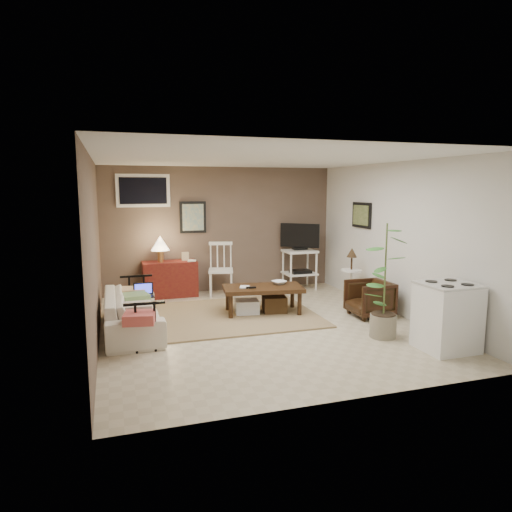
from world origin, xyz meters
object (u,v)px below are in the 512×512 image
object	(u,v)px
potted_plant	(385,277)
coffee_table	(262,298)
sofa	(132,306)
side_table	(351,269)
tv_stand	(300,255)
spindle_chair	(221,271)
red_console	(169,276)
armchair	(370,297)
stove	(447,316)

from	to	relation	value
potted_plant	coffee_table	bearing A→B (deg)	126.87
sofa	side_table	world-z (taller)	side_table
tv_stand	side_table	bearing A→B (deg)	-71.03
sofa	spindle_chair	bearing A→B (deg)	-43.26
spindle_chair	side_table	xyz separation A→B (m)	(2.05, -1.25, 0.13)
coffee_table	tv_stand	distance (m)	2.05
spindle_chair	tv_stand	size ratio (longest dim) A/B	0.76
potted_plant	red_console	bearing A→B (deg)	127.10
spindle_chair	tv_stand	distance (m)	1.63
sofa	tv_stand	size ratio (longest dim) A/B	1.43
side_table	sofa	bearing A→B (deg)	-171.60
armchair	potted_plant	xyz separation A→B (m)	(-0.37, -0.96, 0.52)
potted_plant	stove	xyz separation A→B (m)	(0.47, -0.65, -0.41)
potted_plant	stove	distance (m)	0.90
tv_stand	sofa	bearing A→B (deg)	-151.11
side_table	armchair	bearing A→B (deg)	-100.72
coffee_table	red_console	bearing A→B (deg)	127.33
sofa	spindle_chair	distance (m)	2.47
spindle_chair	side_table	size ratio (longest dim) A/B	1.02
red_console	potted_plant	world-z (taller)	potted_plant
tv_stand	stove	size ratio (longest dim) A/B	1.54
armchair	potted_plant	bearing A→B (deg)	-20.81
spindle_chair	armchair	xyz separation A→B (m)	(1.88, -2.13, -0.15)
spindle_chair	side_table	world-z (taller)	spindle_chair
red_console	tv_stand	size ratio (longest dim) A/B	0.87
tv_stand	potted_plant	xyz separation A→B (m)	(-0.10, -3.11, 0.14)
sofa	stove	xyz separation A→B (m)	(3.67, -1.94, 0.06)
coffee_table	tv_stand	bearing A→B (deg)	49.81
sofa	armchair	xyz separation A→B (m)	(3.58, -0.33, -0.05)
red_console	potted_plant	bearing A→B (deg)	-52.90
coffee_table	spindle_chair	xyz separation A→B (m)	(-0.32, 1.50, 0.20)
side_table	spindle_chair	bearing A→B (deg)	148.72
armchair	stove	size ratio (longest dim) A/B	0.73
side_table	stove	size ratio (longest dim) A/B	1.13
armchair	stove	world-z (taller)	stove
spindle_chair	tv_stand	world-z (taller)	tv_stand
tv_stand	stove	bearing A→B (deg)	-84.41
coffee_table	sofa	xyz separation A→B (m)	(-2.01, -0.30, 0.10)
spindle_chair	potted_plant	xyz separation A→B (m)	(1.51, -3.09, 0.37)
coffee_table	side_table	bearing A→B (deg)	8.48
armchair	sofa	bearing A→B (deg)	-94.73
tv_stand	potted_plant	bearing A→B (deg)	-91.93
potted_plant	sofa	bearing A→B (deg)	158.08
side_table	red_console	bearing A→B (deg)	154.90
coffee_table	armchair	world-z (taller)	armchair
coffee_table	spindle_chair	distance (m)	1.55
stove	red_console	bearing A→B (deg)	126.91
sofa	side_table	bearing A→B (deg)	-81.60
spindle_chair	potted_plant	distance (m)	3.46
tv_stand	armchair	world-z (taller)	tv_stand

